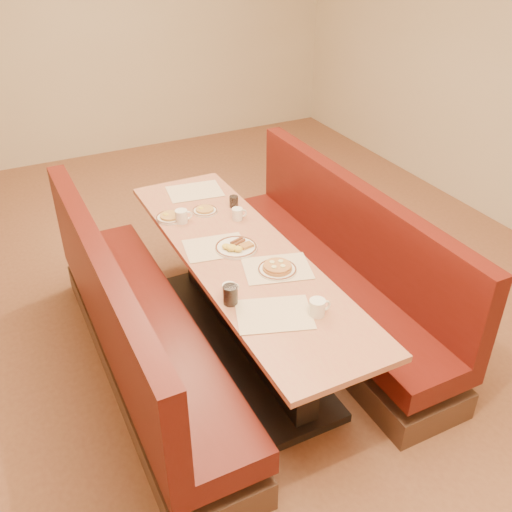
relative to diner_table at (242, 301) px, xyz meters
name	(u,v)px	position (x,y,z in m)	size (l,w,h in m)	color
ground	(243,343)	(0.00, 0.00, -0.37)	(8.00, 8.00, 0.00)	#9E6647
room_envelope	(239,65)	(0.00, 0.00, 1.56)	(6.04, 8.04, 2.82)	beige
diner_table	(242,301)	(0.00, 0.00, 0.00)	(0.70, 2.50, 0.75)	black
booth_left	(137,334)	(-0.73, 0.00, -0.01)	(0.55, 2.50, 1.05)	#4C3326
booth_right	(333,275)	(0.73, 0.00, -0.01)	(0.55, 2.50, 1.05)	#4C3326
placemat_near_left	(274,314)	(-0.11, -0.65, 0.38)	(0.41, 0.31, 0.00)	beige
placemat_near_right	(277,268)	(0.12, -0.25, 0.38)	(0.41, 0.30, 0.00)	beige
placemat_far_left	(215,247)	(-0.12, 0.15, 0.38)	(0.39, 0.30, 0.00)	beige
placemat_far_right	(195,191)	(0.07, 0.99, 0.38)	(0.41, 0.31, 0.00)	beige
pancake_plate	(277,268)	(0.11, -0.27, 0.39)	(0.24, 0.24, 0.05)	white
eggs_plate	(236,247)	(-0.01, 0.07, 0.39)	(0.28, 0.28, 0.06)	white
extra_plate_mid	(205,210)	(0.01, 0.64, 0.39)	(0.19, 0.19, 0.04)	white
extra_plate_far	(170,217)	(-0.25, 0.66, 0.39)	(0.21, 0.21, 0.04)	white
coffee_mug_a	(318,307)	(0.10, -0.75, 0.43)	(0.13, 0.09, 0.10)	white
coffee_mug_b	(230,290)	(-0.26, -0.38, 0.42)	(0.11, 0.08, 0.08)	white
coffee_mug_c	(238,214)	(0.18, 0.44, 0.42)	(0.11, 0.08, 0.08)	white
coffee_mug_d	(182,216)	(-0.19, 0.57, 0.42)	(0.12, 0.09, 0.09)	white
soda_tumbler_near	(230,295)	(-0.28, -0.44, 0.43)	(0.08, 0.08, 0.11)	black
soda_tumbler_mid	(234,202)	(0.23, 0.62, 0.42)	(0.06, 0.06, 0.09)	black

